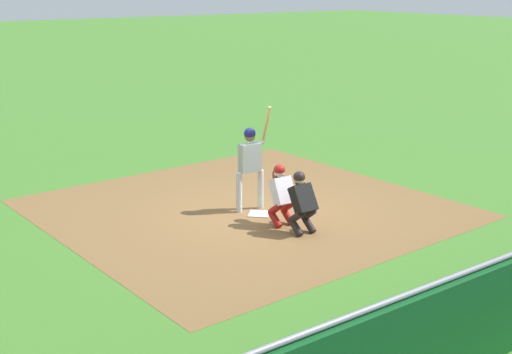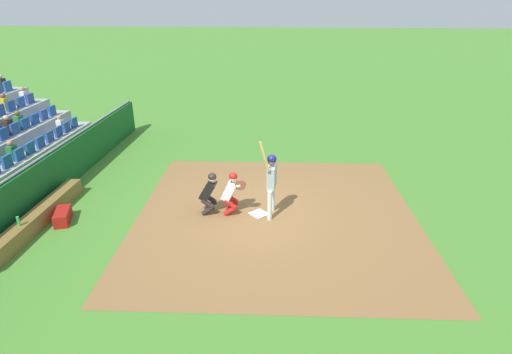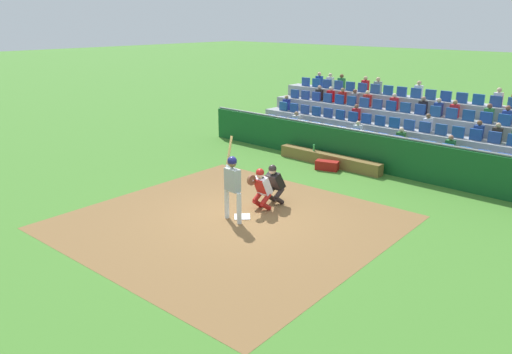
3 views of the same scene
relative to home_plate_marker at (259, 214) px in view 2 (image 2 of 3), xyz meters
The scene contains 10 objects.
ground_plane 0.02m from the home_plate_marker, ahead, with size 160.00×160.00×0.00m, color #447E2C.
infield_dirt_patch 0.50m from the home_plate_marker, 90.00° to the left, with size 8.05×7.84×0.01m, color brown.
home_plate_marker is the anchor object (origin of this frame).
batter_at_plate 1.18m from the home_plate_marker, 85.89° to the left, with size 0.68×0.47×2.30m.
catcher_crouching 1.04m from the home_plate_marker, 90.93° to the right, with size 0.47×0.71×1.28m.
home_plate_umpire 1.55m from the home_plate_marker, 89.64° to the right, with size 0.47×0.51×1.26m.
dugout_wall 6.48m from the home_plate_marker, 90.00° to the right, with size 15.25×0.24×1.41m.
dugout_bench 6.01m from the home_plate_marker, 79.09° to the right, with size 4.34×0.40×0.44m, color brown.
water_bottle_on_bench 6.19m from the home_plate_marker, 72.61° to the right, with size 0.07×0.07×0.25m, color green.
equipment_duffel_bag 5.41m from the home_plate_marker, 81.06° to the right, with size 0.82×0.36×0.34m, color maroon.
Camera 2 is at (10.20, 0.71, 5.68)m, focal length 28.60 mm.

